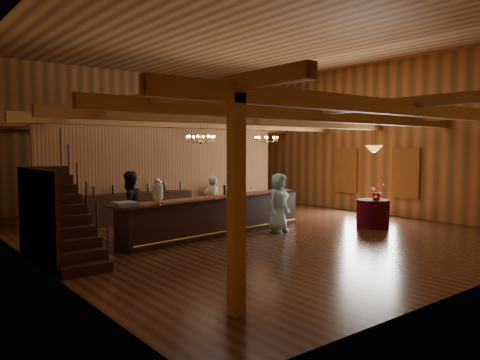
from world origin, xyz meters
TOP-DOWN VIEW (x-y plane):
  - floor at (0.00, 0.00)m, footprint 14.00×14.00m
  - ceiling at (0.00, 0.00)m, footprint 14.00×14.00m
  - wall_back at (0.00, 7.00)m, footprint 12.00×0.10m
  - wall_left at (-6.00, 0.00)m, footprint 0.10×14.00m
  - wall_right at (6.00, 0.00)m, footprint 0.10×14.00m
  - beam_grid at (0.00, 0.51)m, footprint 11.90×13.90m
  - support_posts at (0.00, -0.50)m, footprint 9.20×10.20m
  - partition_wall at (-0.50, 3.50)m, footprint 9.00×0.18m
  - window_right_front at (5.95, -1.60)m, footprint 0.12×1.05m
  - window_right_back at (5.95, 1.00)m, footprint 0.12×1.05m
  - staircase at (-5.45, -0.74)m, footprint 1.00×2.80m
  - backroom_boxes at (-0.29, 5.50)m, footprint 4.10×0.60m
  - tasting_bar at (-1.07, -0.22)m, footprint 6.46×1.57m
  - beverage_dispenser at (-3.04, -0.41)m, footprint 0.26×0.26m
  - glass_rack_tray at (-4.01, -0.63)m, footprint 0.50×0.50m
  - raffle_drum at (1.39, 0.03)m, footprint 0.34×0.24m
  - bar_bottle_0 at (-0.72, -0.05)m, footprint 0.07×0.07m
  - bar_bottle_1 at (-0.52, -0.03)m, footprint 0.07×0.07m
  - bar_bottle_2 at (-0.41, -0.02)m, footprint 0.07×0.07m
  - backbar_shelf at (-1.81, 3.11)m, footprint 3.49×0.89m
  - round_table at (3.35, -2.15)m, footprint 0.98×0.98m
  - chandelier_left at (-1.24, 0.38)m, footprint 0.80×0.80m
  - chandelier_right at (2.51, 1.82)m, footprint 0.80×0.80m
  - pendant_lamp at (3.35, -2.15)m, footprint 0.52×0.52m
  - bartender at (-0.70, 0.62)m, footprint 0.59×0.39m
  - staff_second at (-3.34, 0.61)m, footprint 1.01×0.86m
  - guest at (0.57, -0.93)m, footprint 0.92×0.70m
  - floor_plant at (1.47, 2.91)m, footprint 0.66×0.55m
  - table_flowers at (3.47, -2.18)m, footprint 0.47×0.42m
  - table_vase at (3.32, -2.28)m, footprint 0.17×0.17m

SIDE VIEW (x-z plane):
  - floor at x=0.00m, z-range 0.00..0.00m
  - round_table at x=3.35m, z-range 0.00..0.85m
  - backbar_shelf at x=-1.81m, z-range 0.00..0.97m
  - backroom_boxes at x=-0.29m, z-range -0.02..1.08m
  - tasting_bar at x=-1.07m, z-range 0.00..1.08m
  - floor_plant at x=1.47m, z-range 0.00..1.13m
  - bartender at x=-0.70m, z-range 0.00..1.59m
  - guest at x=0.57m, z-range 0.00..1.69m
  - staff_second at x=-3.34m, z-range 0.00..1.81m
  - table_vase at x=3.32m, z-range 0.85..1.13m
  - staircase at x=-5.45m, z-range 0.00..2.00m
  - table_flowers at x=3.47m, z-range 0.85..1.33m
  - glass_rack_tray at x=-4.01m, z-range 1.07..1.17m
  - bar_bottle_0 at x=-0.72m, z-range 1.07..1.37m
  - bar_bottle_1 at x=-0.52m, z-range 1.07..1.37m
  - bar_bottle_2 at x=-0.41m, z-range 1.07..1.37m
  - raffle_drum at x=1.39m, z-range 1.09..1.39m
  - beverage_dispenser at x=-3.04m, z-range 1.06..1.66m
  - window_right_front at x=5.95m, z-range 0.67..2.42m
  - window_right_back at x=5.95m, z-range 0.67..2.42m
  - partition_wall at x=-0.50m, z-range 0.00..3.10m
  - support_posts at x=0.00m, z-range 0.00..3.20m
  - pendant_lamp at x=3.35m, z-range 1.95..2.85m
  - chandelier_left at x=-1.24m, z-range 2.35..3.02m
  - chandelier_right at x=2.51m, z-range 2.43..3.05m
  - wall_back at x=0.00m, z-range 0.00..5.50m
  - wall_left at x=-6.00m, z-range 0.00..5.50m
  - wall_right at x=6.00m, z-range 0.00..5.50m
  - beam_grid at x=0.00m, z-range 3.05..3.44m
  - ceiling at x=0.00m, z-range 5.50..5.50m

